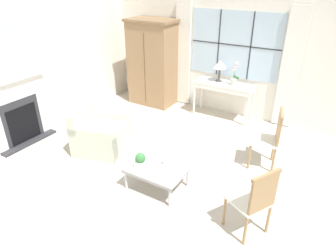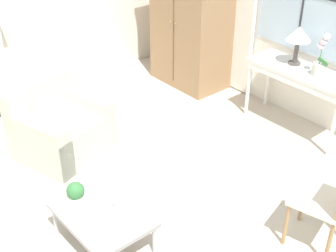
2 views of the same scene
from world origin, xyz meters
TOP-DOWN VIEW (x-y plane):
  - ground_plane at (0.00, 0.00)m, footprint 14.00×14.00m
  - wall_back_windowed at (0.00, 3.02)m, footprint 7.20×0.14m
  - armoire at (-1.85, 2.62)m, footprint 1.14×0.73m
  - console_table at (-0.04, 2.70)m, footprint 1.32×0.47m
  - table_lamp at (-0.19, 2.75)m, footprint 0.29×0.29m
  - potted_orchid at (0.16, 2.71)m, footprint 0.18×0.14m
  - armchair_upholstered at (-1.44, 0.26)m, footprint 1.06×1.14m
  - side_chair_wooden at (1.35, 1.27)m, footprint 0.53×0.53m
  - coffee_table at (0.08, -0.20)m, footprint 0.86×0.63m
  - potted_plant_small at (-0.12, -0.31)m, footprint 0.16×0.16m
  - pillar_candle at (0.15, -0.08)m, footprint 0.08×0.08m

SIDE VIEW (x-z plane):
  - ground_plane at x=0.00m, z-range 0.00..0.00m
  - armchair_upholstered at x=-1.44m, z-range -0.12..0.69m
  - coffee_table at x=0.08m, z-range 0.14..0.52m
  - pillar_candle at x=0.15m, z-range 0.36..0.48m
  - potted_plant_small at x=-0.12m, z-range 0.37..0.60m
  - side_chair_wooden at x=1.35m, z-range 0.07..1.08m
  - console_table at x=-0.04m, z-range 0.31..1.11m
  - potted_orchid at x=0.16m, z-range 0.73..1.23m
  - armoire at x=-1.85m, z-range 0.00..2.02m
  - table_lamp at x=-0.19m, z-range 0.92..1.39m
  - wall_back_windowed at x=0.00m, z-range -0.01..2.79m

